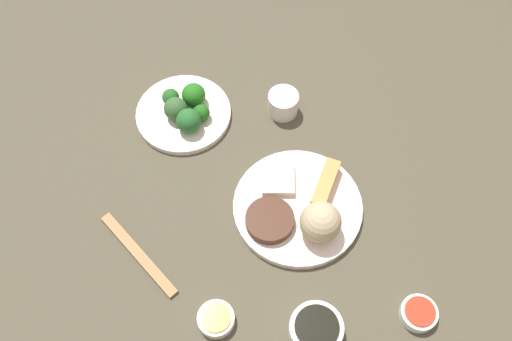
{
  "coord_description": "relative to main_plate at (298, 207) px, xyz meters",
  "views": [
    {
      "loc": [
        0.0,
        0.5,
        1.05
      ],
      "look_at": [
        0.03,
        -0.08,
        0.06
      ],
      "focal_mm": 39.93,
      "sensor_mm": 36.0,
      "label": 1
    }
  ],
  "objects": [
    {
      "name": "teacup",
      "position": [
        0.04,
        -0.24,
        0.02
      ],
      "size": [
        0.07,
        0.07,
        0.05
      ],
      "primitive_type": "cylinder",
      "color": "white",
      "rests_on": "tabletop"
    },
    {
      "name": "broccoli_floret_3",
      "position": [
        0.23,
        -0.25,
        0.03
      ],
      "size": [
        0.05,
        0.05,
        0.05
      ],
      "primitive_type": "sphere",
      "color": "#246E1D",
      "rests_on": "broccoli_plate"
    },
    {
      "name": "sauce_ramekin_hot_mustard",
      "position": [
        0.14,
        0.24,
        0.0
      ],
      "size": [
        0.07,
        0.07,
        0.02
      ],
      "primitive_type": "cylinder",
      "color": "white",
      "rests_on": "tabletop"
    },
    {
      "name": "broccoli_floret_2",
      "position": [
        0.29,
        -0.24,
        0.02
      ],
      "size": [
        0.04,
        0.04,
        0.04
      ],
      "primitive_type": "sphere",
      "color": "#246024",
      "rests_on": "broccoli_plate"
    },
    {
      "name": "soy_sauce_bowl",
      "position": [
        -0.04,
        0.25,
        0.01
      ],
      "size": [
        0.1,
        0.1,
        0.03
      ],
      "primitive_type": "cylinder",
      "color": "white",
      "rests_on": "tabletop"
    },
    {
      "name": "chopsticks_pair",
      "position": [
        0.3,
        0.12,
        -0.0
      ],
      "size": [
        0.17,
        0.17,
        0.01
      ],
      "primitive_type": "cube",
      "rotation": [
        0.0,
        0.0,
        2.37
      ],
      "color": "#A17748",
      "rests_on": "tabletop"
    },
    {
      "name": "tabletop",
      "position": [
        0.05,
        0.02,
        -0.02
      ],
      "size": [
        2.2,
        2.2,
        0.02
      ],
      "primitive_type": "cube",
      "color": "#4C4736",
      "rests_on": "ground"
    },
    {
      "name": "broccoli_floret_4",
      "position": [
        0.21,
        -0.2,
        0.02
      ],
      "size": [
        0.04,
        0.04,
        0.04
      ],
      "primitive_type": "sphere",
      "color": "#22621A",
      "rests_on": "broccoli_plate"
    },
    {
      "name": "spring_roll",
      "position": [
        -0.05,
        -0.04,
        0.02
      ],
      "size": [
        0.06,
        0.11,
        0.03
      ],
      "primitive_type": "cube",
      "rotation": [
        0.0,
        0.0,
        1.25
      ],
      "color": "#D6934B",
      "rests_on": "main_plate"
    },
    {
      "name": "sauce_ramekin_hot_mustard_liquid",
      "position": [
        0.14,
        0.24,
        0.02
      ],
      "size": [
        0.06,
        0.06,
        0.0
      ],
      "primitive_type": "cylinder",
      "color": "gold",
      "rests_on": "sauce_ramekin_hot_mustard"
    },
    {
      "name": "crab_rangoon_wonton",
      "position": [
        0.04,
        -0.05,
        0.02
      ],
      "size": [
        0.07,
        0.08,
        0.02
      ],
      "primitive_type": "cube",
      "rotation": [
        0.0,
        0.0,
        0.05
      ],
      "color": "beige",
      "rests_on": "main_plate"
    },
    {
      "name": "sauce_ramekin_sweet_and_sour",
      "position": [
        -0.22,
        0.2,
        0.0
      ],
      "size": [
        0.07,
        0.07,
        0.02
      ],
      "primitive_type": "cylinder",
      "color": "white",
      "rests_on": "tabletop"
    },
    {
      "name": "broccoli_plate",
      "position": [
        0.26,
        -0.22,
        -0.0
      ],
      "size": [
        0.21,
        0.21,
        0.01
      ],
      "primitive_type": "cylinder",
      "color": "white",
      "rests_on": "tabletop"
    },
    {
      "name": "broccoli_floret_1",
      "position": [
        0.27,
        -0.21,
        0.03
      ],
      "size": [
        0.05,
        0.05,
        0.05
      ],
      "primitive_type": "sphere",
      "color": "#365E30",
      "rests_on": "broccoli_plate"
    },
    {
      "name": "broccoli_floret_0",
      "position": [
        0.24,
        -0.18,
        0.03
      ],
      "size": [
        0.05,
        0.05,
        0.05
      ],
      "primitive_type": "sphere",
      "color": "#26632C",
      "rests_on": "broccoli_plate"
    },
    {
      "name": "main_plate",
      "position": [
        0.0,
        0.0,
        0.0
      ],
      "size": [
        0.26,
        0.26,
        0.02
      ],
      "primitive_type": "cylinder",
      "color": "white",
      "rests_on": "tabletop"
    },
    {
      "name": "stir_fry_heap",
      "position": [
        0.05,
        0.04,
        0.02
      ],
      "size": [
        0.1,
        0.1,
        0.02
      ],
      "primitive_type": "cylinder",
      "color": "#452618",
      "rests_on": "main_plate"
    },
    {
      "name": "sauce_ramekin_sweet_and_sour_liquid",
      "position": [
        -0.22,
        0.2,
        0.02
      ],
      "size": [
        0.06,
        0.06,
        0.0
      ],
      "primitive_type": "cylinder",
      "color": "red",
      "rests_on": "sauce_ramekin_sweet_and_sour"
    },
    {
      "name": "rice_scoop",
      "position": [
        -0.04,
        0.05,
        0.05
      ],
      "size": [
        0.08,
        0.08,
        0.08
      ],
      "primitive_type": "sphere",
      "color": "tan",
      "rests_on": "main_plate"
    },
    {
      "name": "soy_sauce_bowl_liquid",
      "position": [
        -0.04,
        0.25,
        0.03
      ],
      "size": [
        0.08,
        0.08,
        0.0
      ],
      "primitive_type": "cylinder",
      "color": "black",
      "rests_on": "soy_sauce_bowl"
    }
  ]
}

